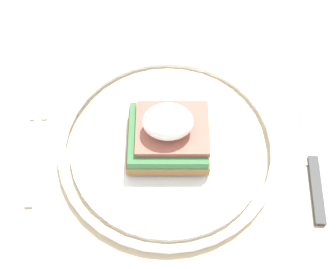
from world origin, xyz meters
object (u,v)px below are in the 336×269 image
Objects in this scene: plate at (168,146)px; sandwich at (168,133)px; knife at (310,160)px; fork at (33,142)px.

sandwich reaches higher than plate.
knife is at bearing -4.88° from sandwich.
plate is 0.17m from fork.
plate is at bearing 174.81° from knife.
knife is (0.17, -0.02, -0.01)m from plate.
sandwich reaches higher than fork.
fork is at bearing 175.86° from knife.
plate is at bearing 114.17° from sandwich.
fork is (-0.17, 0.01, -0.01)m from plate.
sandwich is 0.17m from fork.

